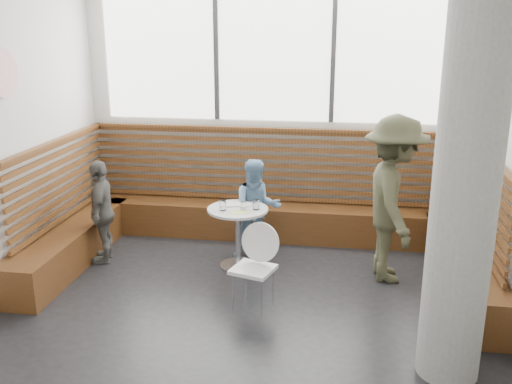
% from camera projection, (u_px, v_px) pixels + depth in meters
% --- Properties ---
extents(room, '(5.00, 5.00, 3.20)m').
position_uv_depth(room, '(239.00, 159.00, 5.13)').
color(room, silver).
rests_on(room, ground).
extents(booth, '(5.00, 2.50, 1.44)m').
position_uv_depth(booth, '(266.00, 220.00, 7.14)').
color(booth, '#4A2A12').
rests_on(booth, ground).
extents(concrete_column, '(0.50, 0.50, 3.20)m').
position_uv_depth(concrete_column, '(466.00, 186.00, 4.28)').
color(concrete_column, gray).
rests_on(concrete_column, ground).
extents(wall_art, '(0.03, 0.50, 0.50)m').
position_uv_depth(wall_art, '(3.00, 73.00, 5.67)').
color(wall_art, white).
rests_on(wall_art, room).
extents(cafe_table, '(0.70, 0.70, 0.72)m').
position_uv_depth(cafe_table, '(238.00, 225.00, 6.63)').
color(cafe_table, silver).
rests_on(cafe_table, ground).
extents(cafe_chair, '(0.41, 0.40, 0.85)m').
position_uv_depth(cafe_chair, '(254.00, 259.00, 5.72)').
color(cafe_chair, white).
rests_on(cafe_chair, ground).
extents(adult_man, '(0.81, 1.26, 1.85)m').
position_uv_depth(adult_man, '(393.00, 199.00, 6.22)').
color(adult_man, '#3E3F2A').
rests_on(adult_man, ground).
extents(child_back, '(0.71, 0.63, 1.23)m').
position_uv_depth(child_back, '(257.00, 209.00, 6.90)').
color(child_back, '#6A92B8').
rests_on(child_back, ground).
extents(child_left, '(0.46, 0.78, 1.25)m').
position_uv_depth(child_left, '(102.00, 211.00, 6.78)').
color(child_left, '#5B5752').
rests_on(child_left, ground).
extents(plate_near, '(0.21, 0.21, 0.01)m').
position_uv_depth(plate_near, '(230.00, 204.00, 6.69)').
color(plate_near, white).
rests_on(plate_near, cafe_table).
extents(plate_far, '(0.21, 0.21, 0.01)m').
position_uv_depth(plate_far, '(243.00, 204.00, 6.69)').
color(plate_far, white).
rests_on(plate_far, cafe_table).
extents(glass_left, '(0.08, 0.08, 0.12)m').
position_uv_depth(glass_left, '(223.00, 205.00, 6.48)').
color(glass_left, white).
rests_on(glass_left, cafe_table).
extents(glass_mid, '(0.06, 0.06, 0.10)m').
position_uv_depth(glass_mid, '(243.00, 206.00, 6.49)').
color(glass_mid, white).
rests_on(glass_mid, cafe_table).
extents(glass_right, '(0.08, 0.08, 0.12)m').
position_uv_depth(glass_right, '(256.00, 204.00, 6.52)').
color(glass_right, white).
rests_on(glass_right, cafe_table).
extents(menu_card, '(0.22, 0.19, 0.00)m').
position_uv_depth(menu_card, '(240.00, 212.00, 6.43)').
color(menu_card, '#A5C64C').
rests_on(menu_card, cafe_table).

